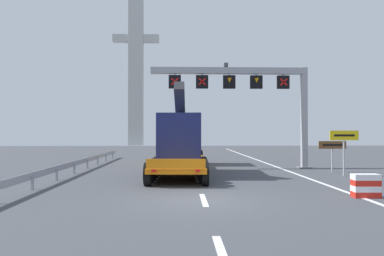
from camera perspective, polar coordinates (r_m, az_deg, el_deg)
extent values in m
plane|color=#424449|center=(13.91, 1.40, -11.06)|extent=(112.00, 112.00, 0.00)
cube|color=silver|center=(8.11, 4.63, -18.65)|extent=(0.20, 2.60, 0.01)
cube|color=silver|center=(14.03, 1.82, -10.95)|extent=(0.20, 2.60, 0.01)
cube|color=silver|center=(20.06, 0.73, -7.84)|extent=(0.20, 2.60, 0.01)
cube|color=silver|center=(26.13, 0.16, -6.17)|extent=(0.20, 2.60, 0.01)
cube|color=silver|center=(32.22, -0.20, -5.13)|extent=(0.20, 2.60, 0.01)
cube|color=silver|center=(38.31, -0.44, -4.42)|extent=(0.20, 2.60, 0.01)
cube|color=silver|center=(44.41, -0.62, -3.90)|extent=(0.20, 2.60, 0.01)
cube|color=silver|center=(50.52, -0.75, -3.51)|extent=(0.20, 2.60, 0.01)
cube|color=silver|center=(56.62, -0.86, -3.21)|extent=(0.20, 2.60, 0.01)
cube|color=silver|center=(26.71, 13.44, -6.03)|extent=(0.20, 63.00, 0.01)
cube|color=#9EA0A5|center=(27.29, 16.77, 1.50)|extent=(0.40, 0.40, 7.06)
cube|color=slate|center=(27.38, 16.80, -5.82)|extent=(0.90, 0.90, 0.08)
cube|color=#9EA0A5|center=(26.43, 5.71, 8.70)|extent=(10.95, 0.44, 0.44)
cube|color=#4C4C51|center=(26.47, 5.20, 9.56)|extent=(0.28, 0.40, 0.28)
cube|color=black|center=(27.07, 13.77, 6.82)|extent=(0.85, 0.24, 0.92)
cube|color=#9EA0A5|center=(27.14, 13.77, 7.89)|extent=(0.08, 0.08, 0.16)
cube|color=red|center=(26.94, 13.85, 6.86)|extent=(0.53, 0.02, 0.53)
cube|color=red|center=(26.94, 13.85, 6.86)|extent=(0.53, 0.02, 0.53)
cube|color=black|center=(26.63, 9.80, 6.94)|extent=(0.85, 0.24, 0.92)
cube|color=#9EA0A5|center=(26.70, 9.80, 8.03)|extent=(0.08, 0.08, 0.16)
cone|color=orange|center=(26.51, 9.86, 7.17)|extent=(0.31, 0.31, 0.32)
cube|color=black|center=(26.32, 5.72, 7.02)|extent=(0.85, 0.24, 0.92)
cube|color=#9EA0A5|center=(26.39, 5.71, 8.12)|extent=(0.08, 0.08, 0.16)
cone|color=orange|center=(26.20, 5.75, 7.26)|extent=(0.31, 0.31, 0.32)
cube|color=black|center=(26.14, 1.55, 7.07)|extent=(0.85, 0.24, 0.92)
cube|color=#9EA0A5|center=(26.21, 1.55, 8.18)|extent=(0.08, 0.08, 0.16)
cube|color=red|center=(26.01, 1.57, 7.11)|extent=(0.53, 0.02, 0.53)
cube|color=red|center=(26.01, 1.57, 7.11)|extent=(0.53, 0.02, 0.53)
cube|color=black|center=(26.10, -2.65, 7.08)|extent=(0.85, 0.24, 0.92)
cube|color=#9EA0A5|center=(26.18, -2.65, 8.19)|extent=(0.08, 0.08, 0.16)
cube|color=red|center=(25.97, -2.65, 7.12)|extent=(0.53, 0.02, 0.53)
cube|color=red|center=(25.97, -2.65, 7.12)|extent=(0.53, 0.02, 0.53)
cube|color=orange|center=(22.03, -1.80, -5.30)|extent=(3.18, 10.50, 0.24)
cube|color=orange|center=(16.75, -2.49, -5.50)|extent=(2.66, 0.18, 0.44)
cylinder|color=black|center=(17.69, -6.77, -7.02)|extent=(0.36, 1.11, 1.10)
cylinder|color=black|center=(17.56, 2.07, -7.07)|extent=(0.36, 1.11, 1.10)
cylinder|color=black|center=(18.73, -6.37, -6.67)|extent=(0.36, 1.11, 1.10)
cylinder|color=black|center=(18.61, 1.98, -6.71)|extent=(0.36, 1.11, 1.10)
cylinder|color=black|center=(19.76, -6.01, -6.36)|extent=(0.36, 1.11, 1.10)
cylinder|color=black|center=(19.65, 1.89, -6.39)|extent=(0.36, 1.11, 1.10)
cylinder|color=black|center=(20.80, -5.68, -6.07)|extent=(0.36, 1.11, 1.10)
cylinder|color=black|center=(20.69, 1.81, -6.10)|extent=(0.36, 1.11, 1.10)
cylinder|color=black|center=(21.84, -5.39, -5.81)|extent=(0.36, 1.11, 1.10)
cylinder|color=black|center=(21.74, 1.74, -5.84)|extent=(0.36, 1.11, 1.10)
cube|color=orange|center=(29.06, -1.27, -1.48)|extent=(2.69, 3.29, 3.10)
cube|color=black|center=(29.06, -1.27, -0.10)|extent=(2.72, 3.31, 0.60)
cylinder|color=black|center=(30.06, -3.68, -4.41)|extent=(0.38, 1.11, 1.10)
cylinder|color=black|center=(29.99, 1.25, -4.42)|extent=(0.38, 1.11, 1.10)
cylinder|color=black|center=(28.07, -3.97, -4.67)|extent=(0.38, 1.11, 1.10)
cylinder|color=black|center=(28.00, 1.31, -4.68)|extent=(0.38, 1.11, 1.10)
cube|color=navy|center=(22.36, -1.76, -1.46)|extent=(2.59, 5.80, 2.70)
cube|color=#2D2D33|center=(21.57, -1.85, 3.69)|extent=(0.67, 2.96, 2.29)
cube|color=red|center=(16.81, -5.86, -6.50)|extent=(0.20, 0.07, 0.12)
cube|color=red|center=(16.71, 0.88, -6.54)|extent=(0.20, 0.07, 0.12)
cylinder|color=#9EA0A5|center=(22.98, 22.21, -3.62)|extent=(0.10, 0.10, 2.61)
cube|color=yellow|center=(22.89, 22.26, -1.05)|extent=(1.65, 0.06, 0.55)
cube|color=black|center=(22.86, 22.29, -1.05)|extent=(1.19, 0.01, 0.12)
cylinder|color=#9EA0A5|center=(25.08, 20.65, -4.13)|extent=(0.10, 0.10, 1.96)
cube|color=brown|center=(24.99, 20.69, -2.44)|extent=(1.75, 0.06, 0.48)
cube|color=black|center=(24.96, 20.72, -2.44)|extent=(1.26, 0.01, 0.12)
cube|color=red|center=(16.03, 25.05, -9.20)|extent=(1.01, 0.53, 0.23)
cube|color=white|center=(16.00, 25.05, -8.41)|extent=(1.01, 0.53, 0.22)
cube|color=red|center=(15.97, 25.04, -7.61)|extent=(1.01, 0.53, 0.23)
cube|color=white|center=(15.95, 25.04, -6.80)|extent=(1.01, 0.53, 0.23)
cube|color=#999EA3|center=(25.33, -16.71, -4.97)|extent=(0.04, 25.46, 0.32)
cube|color=#999EA3|center=(17.80, -23.23, -7.74)|extent=(0.10, 0.10, 0.60)
cube|color=#999EA3|center=(20.78, -19.99, -6.73)|extent=(0.10, 0.10, 0.60)
cube|color=#999EA3|center=(23.81, -17.57, -5.96)|extent=(0.10, 0.10, 0.60)
cube|color=#999EA3|center=(26.87, -15.71, -5.36)|extent=(0.10, 0.10, 0.60)
cube|color=#999EA3|center=(29.96, -14.23, -4.88)|extent=(0.10, 0.10, 0.60)
cube|color=#999EA3|center=(33.07, -13.03, -4.48)|extent=(0.10, 0.10, 0.60)
cube|color=#999EA3|center=(36.19, -12.04, -4.16)|extent=(0.10, 0.10, 0.60)
cube|color=#B7B7B2|center=(74.89, -8.57, 10.36)|extent=(2.80, 2.00, 33.67)
cube|color=#B7B7B2|center=(75.77, -8.56, 13.36)|extent=(9.00, 1.60, 1.40)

